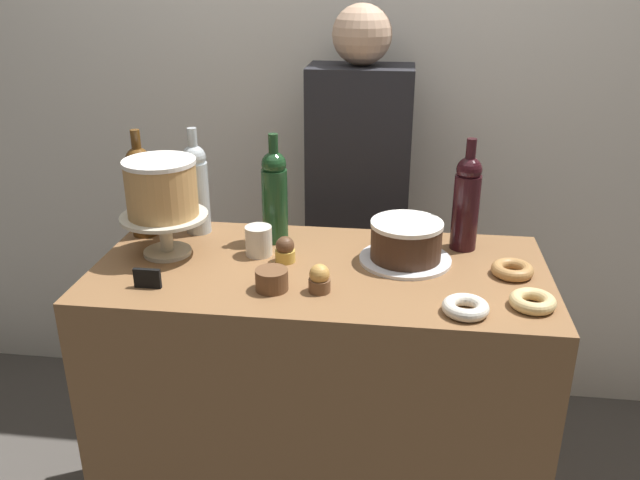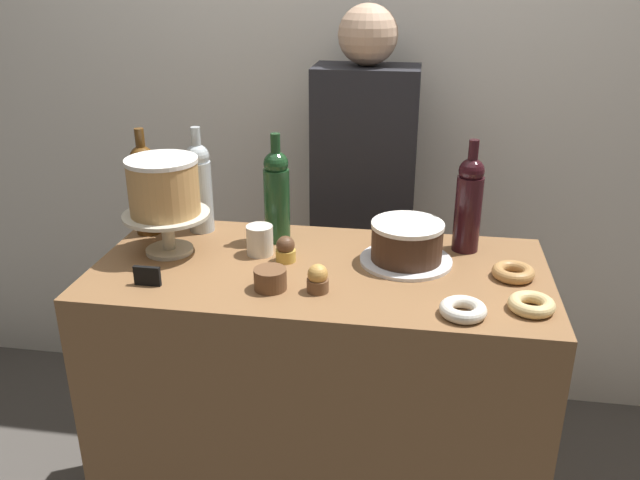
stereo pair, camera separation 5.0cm
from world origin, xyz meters
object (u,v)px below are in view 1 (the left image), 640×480
at_px(wine_bottle_green, 275,195).
at_px(cupcake_chocolate, 285,250).
at_px(wine_bottle_amber, 141,189).
at_px(coffee_cup_ceramic, 259,241).
at_px(cake_stand_pedestal, 165,227).
at_px(price_sign_chalkboard, 147,278).
at_px(cookie_stack, 272,280).
at_px(wine_bottle_dark_red, 466,201).
at_px(white_layer_cake, 161,188).
at_px(barista_figure, 358,221).
at_px(donut_sugar, 465,307).
at_px(donut_glazed, 533,301).
at_px(donut_maple, 512,270).
at_px(chocolate_round_cake, 406,240).
at_px(cupcake_caramel, 320,279).
at_px(wine_bottle_clear, 196,187).

height_order(wine_bottle_green, cupcake_chocolate, wine_bottle_green).
height_order(wine_bottle_amber, coffee_cup_ceramic, wine_bottle_amber).
relative_size(cake_stand_pedestal, price_sign_chalkboard, 3.50).
height_order(wine_bottle_green, cookie_stack, wine_bottle_green).
bearing_deg(cupcake_chocolate, cookie_stack, -91.19).
height_order(wine_bottle_dark_red, cupcake_chocolate, wine_bottle_dark_red).
xyz_separation_m(white_layer_cake, barista_figure, (0.50, 0.61, -0.31)).
relative_size(donut_sugar, coffee_cup_ceramic, 1.32).
bearing_deg(wine_bottle_amber, cookie_stack, -34.76).
distance_m(wine_bottle_dark_red, donut_glazed, 0.40).
relative_size(wine_bottle_amber, donut_maple, 2.91).
distance_m(cake_stand_pedestal, cupcake_chocolate, 0.35).
distance_m(donut_maple, cookie_stack, 0.64).
height_order(wine_bottle_amber, price_sign_chalkboard, wine_bottle_amber).
xyz_separation_m(chocolate_round_cake, coffee_cup_ceramic, (-0.41, -0.01, -0.02)).
bearing_deg(barista_figure, donut_glazed, -59.17).
distance_m(chocolate_round_cake, price_sign_chalkboard, 0.70).
distance_m(chocolate_round_cake, donut_sugar, 0.32).
distance_m(wine_bottle_green, donut_maple, 0.70).
bearing_deg(wine_bottle_amber, donut_maple, -8.18).
bearing_deg(donut_glazed, donut_maple, 97.50).
bearing_deg(wine_bottle_amber, donut_sugar, -22.20).
xyz_separation_m(cake_stand_pedestal, chocolate_round_cake, (0.68, 0.04, -0.02)).
xyz_separation_m(chocolate_round_cake, donut_sugar, (0.14, -0.28, -0.05)).
relative_size(wine_bottle_green, cupcake_caramel, 4.38).
bearing_deg(barista_figure, donut_maple, -53.96).
xyz_separation_m(white_layer_cake, wine_bottle_green, (0.29, 0.14, -0.05)).
bearing_deg(donut_maple, barista_figure, 126.04).
distance_m(wine_bottle_dark_red, wine_bottle_green, 0.55).
distance_m(cookie_stack, coffee_cup_ceramic, 0.23).
height_order(white_layer_cake, cookie_stack, white_layer_cake).
height_order(wine_bottle_clear, barista_figure, barista_figure).
distance_m(chocolate_round_cake, donut_maple, 0.29).
distance_m(donut_glazed, coffee_cup_ceramic, 0.75).
relative_size(wine_bottle_clear, donut_sugar, 2.91).
xyz_separation_m(cupcake_caramel, donut_sugar, (0.36, -0.07, -0.02)).
height_order(cookie_stack, barista_figure, barista_figure).
distance_m(cake_stand_pedestal, donut_sugar, 0.86).
bearing_deg(cupcake_chocolate, wine_bottle_dark_red, 17.88).
bearing_deg(cake_stand_pedestal, cupcake_chocolate, -1.52).
distance_m(wine_bottle_green, donut_sugar, 0.67).
relative_size(wine_bottle_dark_red, coffee_cup_ceramic, 3.83).
bearing_deg(cookie_stack, donut_sugar, -7.70).
bearing_deg(chocolate_round_cake, donut_glazed, -37.11).
bearing_deg(cake_stand_pedestal, wine_bottle_amber, 130.93).
height_order(chocolate_round_cake, donut_glazed, chocolate_round_cake).
xyz_separation_m(wine_bottle_amber, coffee_cup_ceramic, (0.38, -0.11, -0.10)).
bearing_deg(cupcake_chocolate, chocolate_round_cake, 7.75).
distance_m(cake_stand_pedestal, wine_bottle_amber, 0.19).
height_order(cupcake_chocolate, donut_maple, cupcake_chocolate).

